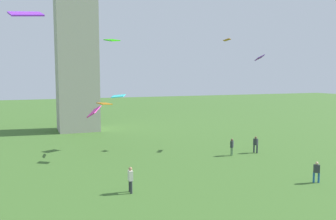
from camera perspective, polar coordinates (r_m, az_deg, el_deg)
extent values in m
cylinder|color=#1E2333|center=(36.90, 14.71, -6.38)|extent=(0.16, 0.16, 0.84)
cylinder|color=#1E2333|center=(37.12, 14.23, -6.30)|extent=(0.16, 0.16, 0.84)
cube|color=#2D3338|center=(36.86, 14.50, -5.20)|extent=(0.38, 0.51, 0.66)
sphere|color=brown|center=(36.78, 14.52, -4.51)|extent=(0.24, 0.24, 0.24)
cylinder|color=#235693|center=(28.38, 23.28, -10.36)|extent=(0.14, 0.14, 0.77)
cylinder|color=#235693|center=(28.47, 23.97, -10.34)|extent=(0.14, 0.14, 0.77)
cube|color=#2D3338|center=(28.25, 23.68, -9.00)|extent=(0.48, 0.42, 0.61)
sphere|color=#D8AD84|center=(28.15, 23.72, -8.18)|extent=(0.23, 0.23, 0.23)
cylinder|color=#51754C|center=(35.09, 10.58, -6.91)|extent=(0.16, 0.16, 0.83)
cylinder|color=#51754C|center=(35.45, 10.72, -6.79)|extent=(0.16, 0.16, 0.83)
cube|color=#2D3338|center=(35.12, 10.67, -5.66)|extent=(0.50, 0.50, 0.66)
sphere|color=brown|center=(35.03, 10.69, -4.93)|extent=(0.24, 0.24, 0.24)
cylinder|color=#2D3338|center=(24.31, -6.42, -12.50)|extent=(0.16, 0.16, 0.87)
cylinder|color=#2D3338|center=(23.94, -6.19, -12.78)|extent=(0.16, 0.16, 0.87)
cube|color=silver|center=(23.89, -6.33, -10.87)|extent=(0.28, 0.48, 0.69)
sphere|color=#A37556|center=(23.76, -6.34, -9.79)|extent=(0.25, 0.25, 0.25)
cube|color=purple|center=(40.20, 15.13, 8.46)|extent=(1.21, 1.37, 0.70)
cube|color=#C16522|center=(40.24, 9.88, 11.53)|extent=(0.91, 0.96, 0.29)
cube|color=#8F2CEB|center=(19.42, -22.74, 14.66)|extent=(1.78, 1.35, 0.55)
cube|color=#B5650A|center=(38.09, -10.62, 1.06)|extent=(1.83, 1.68, 0.28)
cube|color=#35D4DA|center=(33.13, -8.35, 2.33)|extent=(1.49, 1.39, 0.35)
cube|color=#D12897|center=(36.00, -12.30, -0.26)|extent=(1.66, 2.00, 1.24)
cube|color=#22BB05|center=(27.74, -9.37, 11.49)|extent=(1.40, 1.33, 0.33)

